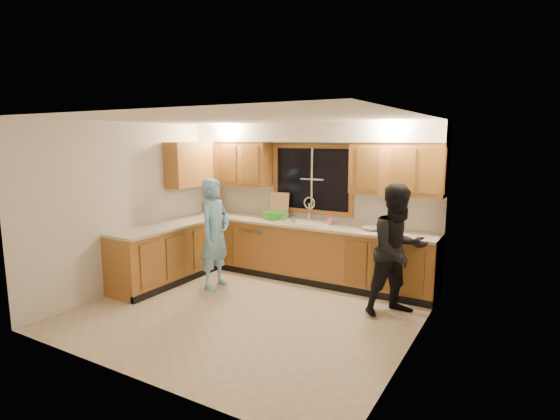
# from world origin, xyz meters

# --- Properties ---
(floor) EXTENTS (4.20, 4.20, 0.00)m
(floor) POSITION_xyz_m (0.00, 0.00, 0.00)
(floor) COLOR beige
(floor) RESTS_ON ground
(ceiling) EXTENTS (4.20, 4.20, 0.00)m
(ceiling) POSITION_xyz_m (0.00, 0.00, 2.50)
(ceiling) COLOR white
(wall_back) EXTENTS (4.20, 0.00, 4.20)m
(wall_back) POSITION_xyz_m (0.00, 1.90, 1.25)
(wall_back) COLOR silver
(wall_back) RESTS_ON ground
(wall_left) EXTENTS (0.00, 3.80, 3.80)m
(wall_left) POSITION_xyz_m (-2.10, 0.00, 1.25)
(wall_left) COLOR silver
(wall_left) RESTS_ON ground
(wall_right) EXTENTS (0.00, 3.80, 3.80)m
(wall_right) POSITION_xyz_m (2.10, 0.00, 1.25)
(wall_right) COLOR silver
(wall_right) RESTS_ON ground
(base_cabinets_back) EXTENTS (4.20, 0.60, 0.88)m
(base_cabinets_back) POSITION_xyz_m (0.00, 1.60, 0.44)
(base_cabinets_back) COLOR #AC6F32
(base_cabinets_back) RESTS_ON ground
(base_cabinets_left) EXTENTS (0.60, 1.90, 0.88)m
(base_cabinets_left) POSITION_xyz_m (-1.80, 0.35, 0.44)
(base_cabinets_left) COLOR #AC6F32
(base_cabinets_left) RESTS_ON ground
(countertop_back) EXTENTS (4.20, 0.63, 0.04)m
(countertop_back) POSITION_xyz_m (0.00, 1.58, 0.90)
(countertop_back) COLOR beige
(countertop_back) RESTS_ON base_cabinets_back
(countertop_left) EXTENTS (0.63, 1.90, 0.04)m
(countertop_left) POSITION_xyz_m (-1.79, 0.35, 0.90)
(countertop_left) COLOR beige
(countertop_left) RESTS_ON base_cabinets_left
(upper_cabinets_left) EXTENTS (1.35, 0.33, 0.75)m
(upper_cabinets_left) POSITION_xyz_m (-1.43, 1.73, 1.83)
(upper_cabinets_left) COLOR #AC6F32
(upper_cabinets_left) RESTS_ON wall_back
(upper_cabinets_right) EXTENTS (1.35, 0.33, 0.75)m
(upper_cabinets_right) POSITION_xyz_m (1.43, 1.73, 1.83)
(upper_cabinets_right) COLOR #AC6F32
(upper_cabinets_right) RESTS_ON wall_back
(upper_cabinets_return) EXTENTS (0.33, 0.90, 0.75)m
(upper_cabinets_return) POSITION_xyz_m (-1.94, 1.12, 1.83)
(upper_cabinets_return) COLOR #AC6F32
(upper_cabinets_return) RESTS_ON wall_left
(soffit) EXTENTS (4.20, 0.35, 0.30)m
(soffit) POSITION_xyz_m (0.00, 1.72, 2.35)
(soffit) COLOR white
(soffit) RESTS_ON wall_back
(window_frame) EXTENTS (1.44, 0.03, 1.14)m
(window_frame) POSITION_xyz_m (0.00, 1.89, 1.60)
(window_frame) COLOR black
(window_frame) RESTS_ON wall_back
(sink) EXTENTS (0.86, 0.52, 0.57)m
(sink) POSITION_xyz_m (0.00, 1.60, 0.86)
(sink) COLOR white
(sink) RESTS_ON countertop_back
(dishwasher) EXTENTS (0.60, 0.56, 0.82)m
(dishwasher) POSITION_xyz_m (-0.85, 1.59, 0.41)
(dishwasher) COLOR silver
(dishwasher) RESTS_ON floor
(stove) EXTENTS (0.58, 0.75, 0.90)m
(stove) POSITION_xyz_m (-1.80, -0.22, 0.45)
(stove) COLOR silver
(stove) RESTS_ON floor
(man) EXTENTS (0.42, 0.63, 1.67)m
(man) POSITION_xyz_m (-0.98, 0.56, 0.84)
(man) COLOR #70ADD4
(man) RESTS_ON floor
(woman) EXTENTS (1.03, 1.05, 1.70)m
(woman) POSITION_xyz_m (1.71, 0.90, 0.85)
(woman) COLOR black
(woman) RESTS_ON floor
(knife_block) EXTENTS (0.16, 0.16, 0.24)m
(knife_block) POSITION_xyz_m (-1.80, 1.65, 1.04)
(knife_block) COLOR #905F27
(knife_block) RESTS_ON countertop_back
(cutting_board) EXTENTS (0.35, 0.18, 0.44)m
(cutting_board) POSITION_xyz_m (-0.54, 1.75, 1.14)
(cutting_board) COLOR tan
(cutting_board) RESTS_ON countertop_back
(dish_crate) EXTENTS (0.36, 0.34, 0.14)m
(dish_crate) POSITION_xyz_m (-0.52, 1.61, 0.99)
(dish_crate) COLOR green
(dish_crate) RESTS_ON countertop_back
(soap_bottle) EXTENTS (0.10, 0.10, 0.17)m
(soap_bottle) POSITION_xyz_m (0.43, 1.65, 1.01)
(soap_bottle) COLOR pink
(soap_bottle) RESTS_ON countertop_back
(bowl) EXTENTS (0.31, 0.31, 0.06)m
(bowl) POSITION_xyz_m (1.13, 1.58, 0.95)
(bowl) COLOR silver
(bowl) RESTS_ON countertop_back
(can_left) EXTENTS (0.08, 0.08, 0.13)m
(can_left) POSITION_xyz_m (-0.29, 1.47, 0.98)
(can_left) COLOR tan
(can_left) RESTS_ON countertop_back
(can_right) EXTENTS (0.09, 0.09, 0.13)m
(can_right) POSITION_xyz_m (-0.10, 1.44, 0.99)
(can_right) COLOR tan
(can_right) RESTS_ON countertop_back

